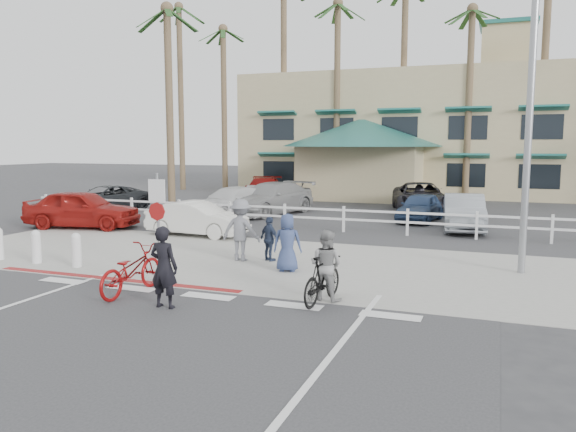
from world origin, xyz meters
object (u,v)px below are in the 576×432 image
at_px(car_red_compact, 82,209).
at_px(bike_black, 322,279).
at_px(car_white_sedan, 197,219).
at_px(bike_red, 131,270).
at_px(sign_post, 158,218).

bearing_deg(car_red_compact, bike_black, -130.94).
bearing_deg(car_white_sedan, bike_red, -157.79).
distance_m(bike_black, car_white_sedan, 9.66).
height_order(bike_red, car_red_compact, car_red_compact).
height_order(car_white_sedan, car_red_compact, car_red_compact).
height_order(sign_post, bike_black, sign_post).
relative_size(car_white_sedan, car_red_compact, 0.84).
distance_m(sign_post, car_red_compact, 9.34).
height_order(bike_black, car_red_compact, car_red_compact).
bearing_deg(sign_post, car_red_compact, 142.23).
relative_size(bike_black, car_white_sedan, 0.45).
xyz_separation_m(sign_post, car_red_compact, (-7.36, 5.71, -0.68)).
xyz_separation_m(bike_black, car_white_sedan, (-6.87, 6.79, 0.11)).
height_order(bike_black, car_white_sedan, car_white_sedan).
bearing_deg(bike_red, bike_black, -166.77).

